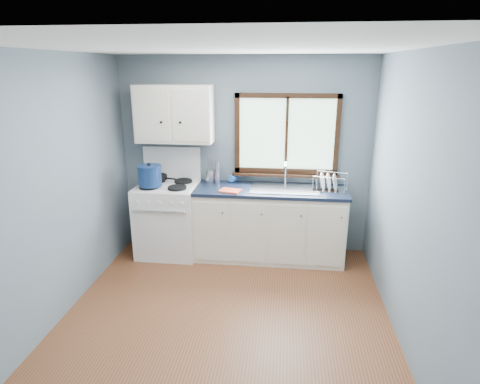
# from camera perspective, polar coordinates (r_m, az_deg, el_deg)

# --- Properties ---
(floor) EXTENTS (3.20, 3.60, 0.02)m
(floor) POSITION_cam_1_polar(r_m,az_deg,el_deg) (4.05, -2.28, -18.39)
(floor) COLOR brown
(floor) RESTS_ON ground
(ceiling) EXTENTS (3.20, 3.60, 0.02)m
(ceiling) POSITION_cam_1_polar(r_m,az_deg,el_deg) (3.29, -2.83, 20.03)
(ceiling) COLOR white
(ceiling) RESTS_ON wall_back
(wall_back) EXTENTS (3.20, 0.02, 2.50)m
(wall_back) POSITION_cam_1_polar(r_m,az_deg,el_deg) (5.20, 0.60, 5.12)
(wall_back) COLOR slate
(wall_back) RESTS_ON ground
(wall_front) EXTENTS (3.20, 0.02, 2.50)m
(wall_front) POSITION_cam_1_polar(r_m,az_deg,el_deg) (1.89, -11.64, -19.03)
(wall_front) COLOR slate
(wall_front) RESTS_ON ground
(wall_left) EXTENTS (0.02, 3.60, 2.50)m
(wall_left) POSITION_cam_1_polar(r_m,az_deg,el_deg) (4.04, -25.71, -0.29)
(wall_left) COLOR slate
(wall_left) RESTS_ON ground
(wall_right) EXTENTS (0.02, 3.60, 2.50)m
(wall_right) POSITION_cam_1_polar(r_m,az_deg,el_deg) (3.59, 23.75, -2.09)
(wall_right) COLOR slate
(wall_right) RESTS_ON ground
(gas_range) EXTENTS (0.76, 0.69, 1.36)m
(gas_range) POSITION_cam_1_polar(r_m,az_deg,el_deg) (5.28, -10.14, -3.53)
(gas_range) COLOR white
(gas_range) RESTS_ON floor
(base_cabinets) EXTENTS (1.85, 0.60, 0.88)m
(base_cabinets) POSITION_cam_1_polar(r_m,az_deg,el_deg) (5.12, 4.17, -4.98)
(base_cabinets) COLOR white
(base_cabinets) RESTS_ON floor
(countertop) EXTENTS (1.89, 0.64, 0.04)m
(countertop) POSITION_cam_1_polar(r_m,az_deg,el_deg) (4.96, 4.29, 0.26)
(countertop) COLOR black
(countertop) RESTS_ON base_cabinets
(sink) EXTENTS (0.84, 0.46, 0.44)m
(sink) POSITION_cam_1_polar(r_m,az_deg,el_deg) (4.97, 6.35, -0.26)
(sink) COLOR silver
(sink) RESTS_ON countertop
(window) EXTENTS (1.36, 0.10, 1.03)m
(window) POSITION_cam_1_polar(r_m,az_deg,el_deg) (5.09, 6.61, 7.32)
(window) COLOR #9EC6A8
(window) RESTS_ON wall_back
(upper_cabinets) EXTENTS (0.95, 0.35, 0.70)m
(upper_cabinets) POSITION_cam_1_polar(r_m,az_deg,el_deg) (5.09, -9.34, 10.90)
(upper_cabinets) COLOR white
(upper_cabinets) RESTS_ON wall_back
(skillet) EXTENTS (0.44, 0.33, 0.06)m
(skillet) POSITION_cam_1_polar(r_m,az_deg,el_deg) (5.30, -11.79, 2.08)
(skillet) COLOR black
(skillet) RESTS_ON gas_range
(stockpot) EXTENTS (0.32, 0.32, 0.29)m
(stockpot) POSITION_cam_1_polar(r_m,az_deg,el_deg) (5.02, -12.72, 2.33)
(stockpot) COLOR navy
(stockpot) RESTS_ON gas_range
(utensil_crock) EXTENTS (0.14, 0.14, 0.42)m
(utensil_crock) POSITION_cam_1_polar(r_m,az_deg,el_deg) (5.21, -4.23, 2.34)
(utensil_crock) COLOR silver
(utensil_crock) RESTS_ON countertop
(thermos) EXTENTS (0.08, 0.08, 0.29)m
(thermos) POSITION_cam_1_polar(r_m,az_deg,el_deg) (5.13, -3.24, 2.80)
(thermos) COLOR silver
(thermos) RESTS_ON countertop
(soap_bottle) EXTENTS (0.14, 0.14, 0.27)m
(soap_bottle) POSITION_cam_1_polar(r_m,az_deg,el_deg) (5.15, -1.34, 2.78)
(soap_bottle) COLOR blue
(soap_bottle) RESTS_ON countertop
(dish_towel) EXTENTS (0.28, 0.23, 0.02)m
(dish_towel) POSITION_cam_1_polar(r_m,az_deg,el_deg) (4.83, -1.39, 0.19)
(dish_towel) COLOR #EC5536
(dish_towel) RESTS_ON countertop
(dish_rack) EXTENTS (0.46, 0.39, 0.21)m
(dish_rack) POSITION_cam_1_polar(r_m,az_deg,el_deg) (5.00, 12.59, 0.93)
(dish_rack) COLOR silver
(dish_rack) RESTS_ON countertop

